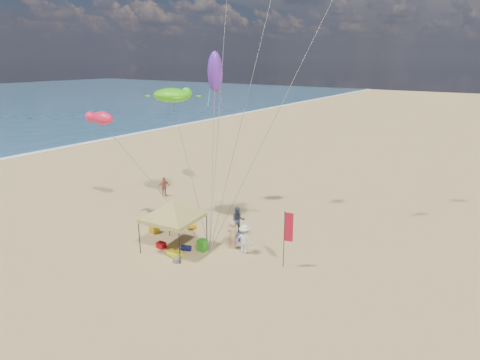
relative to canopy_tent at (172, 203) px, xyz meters
The scene contains 18 objects.
ground 3.96m from the canopy_tent, ahead, with size 280.00×280.00×0.00m, color tan.
canopy_tent is the anchor object (origin of this frame).
feather_flag 7.03m from the canopy_tent, 14.84° to the left, with size 0.50×0.13×3.32m.
cooler_red 2.93m from the canopy_tent, 151.89° to the right, with size 0.54×0.38×0.38m, color #AA0D12.
cooler_blue 5.03m from the canopy_tent, 50.20° to the left, with size 0.54×0.38×0.38m, color #201299.
bag_navy 2.93m from the canopy_tent, 13.32° to the left, with size 0.36×0.36×0.60m, color #0D1039.
bag_orange 4.16m from the canopy_tent, 110.89° to the left, with size 0.36×0.36×0.60m, color #CA900B.
chair_green 3.18m from the canopy_tent, 26.61° to the left, with size 0.50×0.50×0.70m, color #2C941A.
chair_yellow 3.97m from the canopy_tent, 160.03° to the left, with size 0.50×0.50×0.70m, color gold.
crate_grey 3.40m from the canopy_tent, 43.63° to the right, with size 0.34×0.30×0.28m, color slate.
beach_cart 3.01m from the canopy_tent, 47.07° to the right, with size 0.90×0.50×0.24m, color gold.
person_near_a 4.14m from the canopy_tent, 35.69° to the left, with size 0.64×0.42×1.76m, color tan.
person_near_b 4.93m from the canopy_tent, 64.39° to the left, with size 0.90×0.70×1.85m, color #343847.
person_near_c 4.78m from the canopy_tent, 26.56° to the left, with size 1.16×0.67×1.79m, color silver.
person_far_a 10.50m from the canopy_tent, 137.77° to the left, with size 0.99×0.41×1.68m, color #B85C46.
turtle_kite 8.37m from the canopy_tent, 130.97° to the left, with size 2.85×2.28×0.95m, color #42DA0E.
fish_kite 8.95m from the canopy_tent, 169.12° to the left, with size 2.04×1.02×0.91m, color #F61D48.
squid_kite 11.54m from the canopy_tent, 110.57° to the left, with size 1.15×1.15×2.98m, color purple.
Camera 1 is at (13.68, -17.04, 11.20)m, focal length 30.84 mm.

